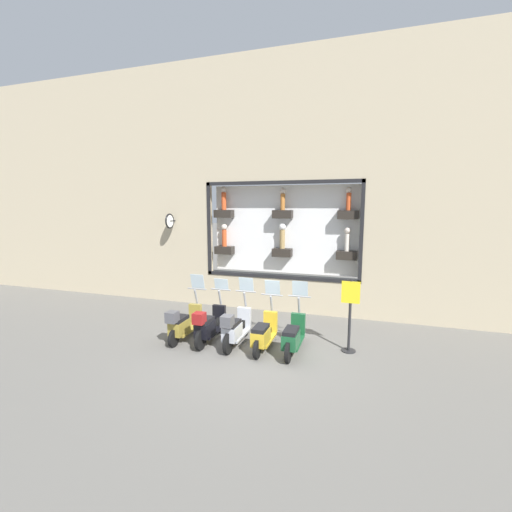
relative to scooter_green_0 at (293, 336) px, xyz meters
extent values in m
plane|color=#66635E|center=(-0.19, 1.15, -0.44)|extent=(120.00, 120.00, 0.00)
cube|color=tan|center=(3.41, 11.50, 3.88)|extent=(0.40, 15.31, 8.63)
cube|color=tan|center=(3.41, 1.15, 0.15)|extent=(0.40, 5.39, 1.17)
cube|color=tan|center=(3.41, 1.15, 6.12)|extent=(0.40, 5.39, 4.15)
cube|color=black|center=(3.20, 1.15, 3.99)|extent=(0.04, 5.39, 0.12)
cube|color=black|center=(3.20, 1.15, 0.79)|extent=(0.04, 5.39, 0.12)
cube|color=black|center=(3.20, -1.48, 2.39)|extent=(0.04, 0.12, 3.32)
cube|color=black|center=(3.20, 3.79, 2.39)|extent=(0.04, 0.12, 3.32)
cube|color=white|center=(3.76, 1.15, 2.39)|extent=(0.04, 5.15, 3.08)
cube|color=#28231E|center=(3.54, -1.04, 2.94)|extent=(0.36, 0.67, 0.28)
cylinder|color=#CC4C23|center=(3.54, -1.04, 3.36)|extent=(0.16, 0.16, 0.56)
sphere|color=beige|center=(3.54, -1.04, 3.74)|extent=(0.20, 0.20, 0.20)
cube|color=#28231E|center=(3.54, 1.15, 2.94)|extent=(0.36, 0.67, 0.28)
cylinder|color=#B26B2D|center=(3.54, 1.15, 3.36)|extent=(0.16, 0.16, 0.56)
sphere|color=beige|center=(3.54, 1.15, 3.74)|extent=(0.20, 0.20, 0.20)
cube|color=#28231E|center=(3.54, 3.34, 2.94)|extent=(0.36, 0.67, 0.28)
cylinder|color=#CC4C23|center=(3.54, 3.34, 3.39)|extent=(0.17, 0.17, 0.62)
sphere|color=beige|center=(3.54, 3.34, 3.81)|extent=(0.23, 0.23, 0.23)
cube|color=#28231E|center=(3.54, -1.04, 1.60)|extent=(0.36, 0.67, 0.28)
cylinder|color=silver|center=(3.54, -1.04, 2.03)|extent=(0.16, 0.16, 0.57)
sphere|color=beige|center=(3.54, -1.04, 2.42)|extent=(0.21, 0.21, 0.21)
cube|color=#28231E|center=(3.54, 1.15, 1.60)|extent=(0.36, 0.67, 0.28)
cylinder|color=#9E7F4C|center=(3.54, 1.15, 2.07)|extent=(0.18, 0.18, 0.65)
sphere|color=white|center=(3.54, 1.15, 2.51)|extent=(0.23, 0.23, 0.23)
cube|color=#28231E|center=(3.54, 3.34, 1.60)|extent=(0.36, 0.67, 0.28)
cylinder|color=#CC4C23|center=(3.54, 3.34, 2.04)|extent=(0.17, 0.17, 0.60)
sphere|color=beige|center=(3.54, 3.34, 2.46)|extent=(0.22, 0.22, 0.22)
cylinder|color=black|center=(3.04, 5.19, 2.67)|extent=(0.35, 0.05, 0.05)
torus|color=black|center=(2.86, 5.19, 2.67)|extent=(0.55, 0.06, 0.55)
cylinder|color=white|center=(2.86, 5.19, 2.67)|extent=(0.45, 0.03, 0.45)
cylinder|color=black|center=(0.74, 0.00, -0.18)|extent=(0.51, 0.09, 0.51)
cylinder|color=black|center=(-0.55, 0.00, -0.18)|extent=(0.51, 0.09, 0.51)
cube|color=#19512D|center=(0.09, 0.00, -0.19)|extent=(1.02, 0.38, 0.06)
cube|color=#19512D|center=(-0.28, 0.00, 0.02)|extent=(0.61, 0.35, 0.36)
cube|color=black|center=(-0.28, 0.00, 0.25)|extent=(0.58, 0.31, 0.10)
cube|color=#19512D|center=(0.64, 0.00, 0.12)|extent=(0.12, 0.37, 0.56)
cylinder|color=gray|center=(0.71, 0.00, 0.61)|extent=(0.20, 0.06, 0.45)
cylinder|color=gray|center=(0.78, 0.00, 0.82)|extent=(0.04, 0.60, 0.04)
cube|color=silver|center=(0.82, 0.00, 1.03)|extent=(0.10, 0.42, 0.42)
cylinder|color=black|center=(0.76, 0.76, -0.20)|extent=(0.47, 0.09, 0.47)
cylinder|color=black|center=(-0.57, 0.76, -0.20)|extent=(0.47, 0.09, 0.47)
cube|color=gold|center=(0.09, 0.76, -0.21)|extent=(1.02, 0.39, 0.06)
cube|color=gold|center=(-0.28, 0.76, 0.00)|extent=(0.61, 0.35, 0.36)
cube|color=black|center=(-0.28, 0.76, 0.23)|extent=(0.58, 0.31, 0.10)
cube|color=gold|center=(0.64, 0.76, 0.10)|extent=(0.12, 0.37, 0.56)
cylinder|color=gray|center=(0.71, 0.76, 0.59)|extent=(0.20, 0.06, 0.45)
cylinder|color=gray|center=(0.78, 0.76, 0.80)|extent=(0.04, 0.60, 0.04)
cube|color=silver|center=(0.82, 0.76, 1.01)|extent=(0.10, 0.42, 0.40)
cylinder|color=black|center=(0.72, 1.53, -0.16)|extent=(0.55, 0.09, 0.55)
cylinder|color=black|center=(-0.54, 1.53, -0.16)|extent=(0.55, 0.09, 0.55)
cube|color=#B7BCC6|center=(0.09, 1.53, -0.18)|extent=(1.02, 0.39, 0.06)
cube|color=#B7BCC6|center=(-0.28, 1.53, 0.03)|extent=(0.61, 0.35, 0.36)
cube|color=black|center=(-0.28, 1.53, 0.26)|extent=(0.58, 0.31, 0.10)
cube|color=#B7BCC6|center=(0.64, 1.53, 0.13)|extent=(0.12, 0.37, 0.56)
cylinder|color=gray|center=(0.71, 1.53, 0.63)|extent=(0.20, 0.06, 0.45)
cylinder|color=gray|center=(0.78, 1.53, 0.84)|extent=(0.04, 0.60, 0.04)
cube|color=silver|center=(0.82, 1.53, 1.04)|extent=(0.10, 0.42, 0.39)
cube|color=#4C4C51|center=(-0.59, 1.53, 0.42)|extent=(0.28, 0.28, 0.28)
cylinder|color=black|center=(0.73, 2.29, -0.16)|extent=(0.54, 0.09, 0.54)
cylinder|color=black|center=(-0.54, 2.29, -0.16)|extent=(0.54, 0.09, 0.54)
cube|color=black|center=(0.09, 2.29, -0.18)|extent=(1.02, 0.38, 0.06)
cube|color=black|center=(-0.28, 2.29, 0.03)|extent=(0.61, 0.35, 0.36)
cube|color=black|center=(-0.28, 2.29, 0.26)|extent=(0.58, 0.31, 0.10)
cube|color=black|center=(0.64, 2.29, 0.13)|extent=(0.12, 0.37, 0.56)
cylinder|color=gray|center=(0.71, 2.29, 0.63)|extent=(0.20, 0.06, 0.45)
cylinder|color=gray|center=(0.78, 2.29, 0.84)|extent=(0.04, 0.60, 0.04)
cube|color=silver|center=(0.82, 2.29, 1.00)|extent=(0.08, 0.42, 0.31)
cube|color=maroon|center=(-0.59, 2.29, 0.42)|extent=(0.28, 0.28, 0.28)
cylinder|color=black|center=(0.76, 3.05, -0.21)|extent=(0.46, 0.09, 0.46)
cylinder|color=black|center=(-0.57, 3.05, -0.21)|extent=(0.46, 0.09, 0.46)
cube|color=olive|center=(0.09, 3.05, -0.22)|extent=(1.02, 0.38, 0.06)
cube|color=olive|center=(-0.28, 3.05, -0.01)|extent=(0.61, 0.35, 0.36)
cube|color=black|center=(-0.28, 3.05, 0.22)|extent=(0.58, 0.31, 0.10)
cube|color=olive|center=(0.64, 3.05, 0.09)|extent=(0.12, 0.37, 0.56)
cylinder|color=gray|center=(0.71, 3.05, 0.59)|extent=(0.20, 0.06, 0.45)
cylinder|color=gray|center=(0.78, 3.05, 0.80)|extent=(0.04, 0.61, 0.04)
cube|color=silver|center=(0.82, 3.05, 1.02)|extent=(0.11, 0.42, 0.43)
cube|color=#4C4C51|center=(-0.62, 3.05, 0.38)|extent=(0.28, 0.28, 0.28)
cylinder|color=#232326|center=(0.54, -1.32, -0.42)|extent=(0.36, 0.36, 0.02)
cylinder|color=#232326|center=(0.54, -1.32, 0.50)|extent=(0.07, 0.07, 1.87)
cube|color=yellow|center=(0.52, -1.32, 1.10)|extent=(0.03, 0.45, 0.55)
camera|label=1|loc=(-8.03, -1.61, 3.22)|focal=24.00mm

